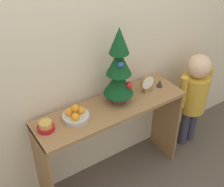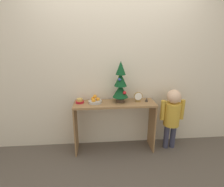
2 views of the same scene
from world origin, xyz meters
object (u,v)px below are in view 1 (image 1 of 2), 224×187
at_px(mini_tree, 119,69).
at_px(figurine, 160,83).
at_px(fruit_bowl, 76,115).
at_px(desk_clock, 147,83).
at_px(singing_bowl, 46,126).
at_px(child_figure, 194,92).

distance_m(mini_tree, figurine, 0.47).
xyz_separation_m(fruit_bowl, figurine, (0.77, -0.01, -0.00)).
height_order(mini_tree, desk_clock, mini_tree).
distance_m(mini_tree, desk_clock, 0.34).
xyz_separation_m(fruit_bowl, desk_clock, (0.64, -0.01, 0.04)).
height_order(mini_tree, fruit_bowl, mini_tree).
bearing_deg(singing_bowl, desk_clock, -1.18).
relative_size(desk_clock, child_figure, 0.16).
bearing_deg(fruit_bowl, child_figure, -2.46).
relative_size(mini_tree, desk_clock, 4.01).
distance_m(singing_bowl, child_figure, 1.42).
distance_m(mini_tree, fruit_bowl, 0.45).
distance_m(mini_tree, singing_bowl, 0.66).
height_order(desk_clock, child_figure, child_figure).
distance_m(mini_tree, child_figure, 0.93).
distance_m(fruit_bowl, child_figure, 1.20).
xyz_separation_m(mini_tree, desk_clock, (0.27, -0.02, -0.21)).
bearing_deg(child_figure, fruit_bowl, 177.54).
height_order(mini_tree, child_figure, mini_tree).
relative_size(mini_tree, fruit_bowl, 3.14).
distance_m(fruit_bowl, desk_clock, 0.65).
bearing_deg(mini_tree, figurine, -3.50).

